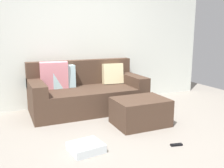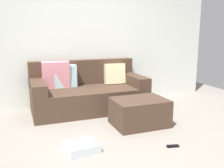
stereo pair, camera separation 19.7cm
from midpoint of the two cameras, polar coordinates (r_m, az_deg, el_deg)
ground_plane at (r=3.41m, az=4.95°, el=-12.63°), size 6.98×6.98×0.00m
wall_back at (r=4.99m, az=-5.03°, el=10.38°), size 5.37×0.10×2.59m
couch_sectional at (r=4.64m, az=-4.41°, el=-1.80°), size 2.01×0.98×0.89m
ottoman at (r=3.90m, az=7.61°, el=-6.31°), size 0.80×0.61×0.41m
storage_bin at (r=3.13m, az=-5.17°, el=-13.93°), size 0.43×0.39×0.10m
remote_near_ottoman at (r=3.34m, az=15.22°, el=-13.37°), size 0.16×0.08×0.02m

